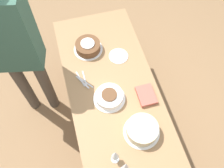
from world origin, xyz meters
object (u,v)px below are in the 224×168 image
object	(u,v)px
cake_front_chocolate	(88,47)
wine_glass_near	(115,155)
person_cutting	(13,45)
wine_glass_far	(126,166)
cake_back_decorated	(142,130)
cake_center_white	(109,97)

from	to	relation	value
cake_front_chocolate	wine_glass_near	size ratio (longest dim) A/B	1.38
wine_glass_near	person_cutting	size ratio (longest dim) A/B	0.11
cake_front_chocolate	wine_glass_far	world-z (taller)	wine_glass_far
cake_back_decorated	person_cutting	size ratio (longest dim) A/B	0.16
cake_back_decorated	person_cutting	distance (m)	1.20
cake_front_chocolate	wine_glass_near	xyz separation A→B (m)	(1.05, -0.03, 0.09)
cake_front_chocolate	wine_glass_far	xyz separation A→B (m)	(1.14, 0.02, 0.11)
cake_back_decorated	person_cutting	bearing A→B (deg)	-135.79
cake_center_white	cake_front_chocolate	bearing A→B (deg)	-174.04
cake_front_chocolate	wine_glass_far	size ratio (longest dim) A/B	1.14
cake_center_white	wine_glass_near	size ratio (longest dim) A/B	1.37
cake_back_decorated	wine_glass_far	xyz separation A→B (m)	(0.25, -0.21, 0.11)
cake_front_chocolate	cake_center_white	bearing A→B (deg)	5.96
wine_glass_near	wine_glass_far	bearing A→B (deg)	24.99
cake_center_white	cake_back_decorated	distance (m)	0.39
cake_center_white	cake_back_decorated	world-z (taller)	cake_back_decorated
cake_center_white	wine_glass_near	xyz separation A→B (m)	(0.49, -0.09, 0.10)
cake_front_chocolate	person_cutting	world-z (taller)	person_cutting
cake_front_chocolate	cake_back_decorated	size ratio (longest dim) A/B	0.95
cake_front_chocolate	person_cutting	distance (m)	0.66
wine_glass_near	cake_front_chocolate	bearing A→B (deg)	178.35
wine_glass_far	person_cutting	bearing A→B (deg)	-150.81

